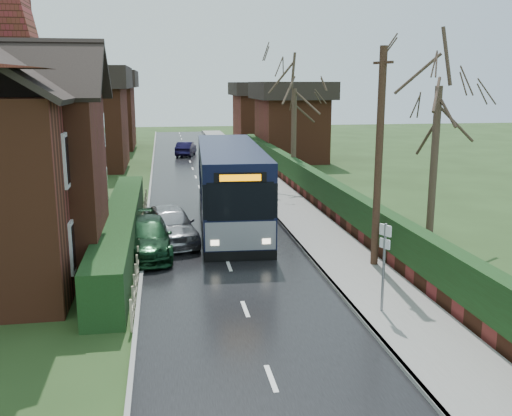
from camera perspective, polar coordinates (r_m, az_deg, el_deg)
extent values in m
plane|color=#304F21|center=(18.52, -1.98, -7.79)|extent=(140.00, 140.00, 0.00)
cube|color=black|center=(28.07, -4.60, -0.79)|extent=(6.00, 100.00, 0.02)
cube|color=slate|center=(28.70, 3.89, -0.36)|extent=(2.50, 100.00, 0.14)
cube|color=gray|center=(28.46, 1.53, -0.45)|extent=(0.12, 100.00, 0.14)
cube|color=gray|center=(27.99, -10.83, -0.93)|extent=(0.12, 100.00, 0.10)
cube|color=black|center=(23.00, -13.31, -2.01)|extent=(1.20, 16.00, 1.60)
cube|color=#602D1B|center=(29.04, 6.87, 0.19)|extent=(0.30, 50.00, 0.60)
cube|color=black|center=(28.86, 6.92, 1.94)|extent=(0.60, 50.00, 1.20)
cube|color=#602D1B|center=(19.83, -18.80, 1.89)|extent=(2.50, 4.00, 6.00)
cube|color=brown|center=(27.04, -22.77, 17.44)|extent=(0.90, 1.40, 2.20)
cube|color=silver|center=(18.11, -17.78, -3.54)|extent=(0.08, 1.20, 1.60)
cube|color=black|center=(18.11, -17.68, -3.54)|extent=(0.03, 0.95, 1.35)
cube|color=silver|center=(17.61, -18.33, 4.63)|extent=(0.08, 1.20, 1.60)
cube|color=black|center=(17.60, -18.24, 4.63)|extent=(0.03, 0.95, 1.35)
cube|color=silver|center=(21.96, -16.31, -0.71)|extent=(0.08, 1.20, 1.60)
cube|color=black|center=(21.95, -16.23, -0.71)|extent=(0.03, 0.95, 1.35)
cube|color=silver|center=(21.54, -16.73, 6.04)|extent=(0.08, 1.20, 1.60)
cube|color=black|center=(21.54, -16.65, 6.04)|extent=(0.03, 0.95, 1.35)
cube|color=silver|center=(25.85, -15.28, 1.27)|extent=(0.08, 1.20, 1.60)
cube|color=black|center=(25.85, -15.22, 1.27)|extent=(0.03, 0.95, 1.35)
cube|color=silver|center=(25.50, -15.61, 7.01)|extent=(0.08, 1.20, 1.60)
cube|color=black|center=(25.49, -15.55, 7.01)|extent=(0.03, 0.95, 1.35)
cube|color=silver|center=(28.30, -14.78, 2.23)|extent=(0.08, 1.20, 1.60)
cube|color=black|center=(28.29, -14.72, 2.23)|extent=(0.03, 0.95, 1.35)
cube|color=silver|center=(27.97, -15.08, 7.48)|extent=(0.08, 1.20, 1.60)
cube|color=black|center=(27.97, -15.02, 7.48)|extent=(0.03, 0.95, 1.35)
cube|color=black|center=(26.37, -2.61, 0.55)|extent=(3.30, 11.92, 1.22)
cube|color=black|center=(26.15, -2.64, 3.25)|extent=(3.32, 11.93, 1.29)
cube|color=black|center=(26.01, -2.66, 5.42)|extent=(3.30, 11.92, 0.71)
cube|color=black|center=(26.55, -2.59, -1.13)|extent=(3.30, 11.92, 0.38)
cube|color=gray|center=(20.70, -1.56, -2.80)|extent=(2.58, 0.26, 1.07)
cube|color=black|center=(20.37, -1.57, 0.67)|extent=(2.41, 0.21, 1.39)
cube|color=black|center=(20.22, -1.58, 3.06)|extent=(1.88, 0.18, 0.38)
cube|color=#FF8C00|center=(20.18, -1.58, 3.04)|extent=(1.48, 0.12, 0.24)
cube|color=black|center=(20.90, -1.54, -4.74)|extent=(2.63, 0.28, 0.32)
cube|color=#FFF2CC|center=(20.65, -4.14, -3.49)|extent=(0.30, 0.07, 0.19)
cube|color=#FFF2CC|center=(20.80, 1.04, -3.34)|extent=(0.30, 0.07, 0.19)
cylinder|color=black|center=(22.76, -5.03, -2.61)|extent=(0.35, 1.04, 1.03)
cylinder|color=black|center=(22.93, 1.04, -2.45)|extent=(0.35, 1.04, 1.03)
cylinder|color=black|center=(30.12, -5.37, 1.08)|extent=(0.35, 1.04, 1.03)
cylinder|color=black|center=(30.25, -0.77, 1.19)|extent=(0.35, 1.04, 1.03)
imported|color=#A6A5AA|center=(23.47, -8.62, -1.63)|extent=(2.55, 4.71, 1.52)
imported|color=black|center=(22.02, -10.86, -2.88)|extent=(1.96, 4.68, 1.35)
imported|color=black|center=(51.85, -7.02, 5.91)|extent=(2.11, 4.03, 1.26)
cylinder|color=slate|center=(16.23, 12.63, -6.08)|extent=(0.08, 0.08, 2.65)
cube|color=white|center=(15.92, 12.82, -2.19)|extent=(0.21, 0.39, 0.30)
cube|color=white|center=(16.01, 12.76, -3.50)|extent=(0.19, 0.35, 0.27)
cylinder|color=#301F15|center=(19.89, 12.16, 4.62)|extent=(0.26, 0.26, 7.59)
cube|color=#301F15|center=(19.73, 12.60, 14.01)|extent=(0.36, 0.96, 0.09)
cylinder|color=#3D2D24|center=(24.05, 17.36, 4.07)|extent=(0.30, 0.30, 6.29)
cylinder|color=#3A2E22|center=(36.32, 3.79, 7.06)|extent=(0.33, 0.33, 6.07)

